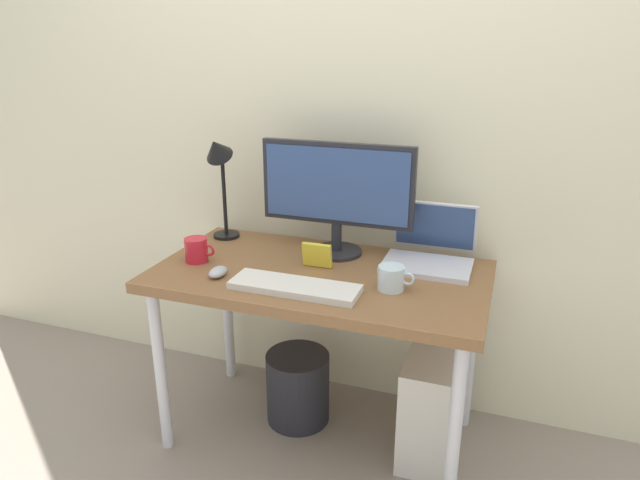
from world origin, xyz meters
TOP-DOWN VIEW (x-y plane):
  - ground_plane at (0.00, 0.00)m, footprint 6.00×6.00m
  - back_wall at (0.00, 0.38)m, footprint 4.40×0.04m
  - desk at (0.00, 0.00)m, footprint 1.20×0.65m
  - monitor at (0.00, 0.19)m, footprint 0.59×0.20m
  - laptop at (0.36, 0.21)m, footprint 0.32×0.29m
  - desk_lamp at (-0.50, 0.19)m, footprint 0.11×0.16m
  - keyboard at (-0.03, -0.18)m, footprint 0.44×0.14m
  - mouse at (-0.33, -0.17)m, footprint 0.06×0.09m
  - coffee_mug at (-0.47, -0.06)m, footprint 0.12×0.09m
  - glass_cup at (0.28, -0.07)m, footprint 0.12×0.09m
  - photo_frame at (-0.02, 0.03)m, footprint 0.11×0.03m
  - computer_tower at (0.42, 0.05)m, footprint 0.18×0.36m
  - wastebasket at (-0.12, 0.07)m, footprint 0.26×0.26m

SIDE VIEW (x-z plane):
  - ground_plane at x=0.00m, z-range 0.00..0.00m
  - wastebasket at x=-0.12m, z-range 0.00..0.30m
  - computer_tower at x=0.42m, z-range 0.00..0.42m
  - desk at x=0.00m, z-range 0.29..1.00m
  - keyboard at x=-0.03m, z-range 0.71..0.74m
  - mouse at x=-0.33m, z-range 0.71..0.75m
  - glass_cup at x=0.28m, z-range 0.71..0.80m
  - coffee_mug at x=-0.47m, z-range 0.71..0.81m
  - photo_frame at x=-0.02m, z-range 0.72..0.81m
  - laptop at x=0.36m, z-range 0.66..0.88m
  - monitor at x=0.00m, z-range 0.75..1.19m
  - desk_lamp at x=-0.50m, z-range 0.81..1.26m
  - back_wall at x=0.00m, z-range 0.00..2.60m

